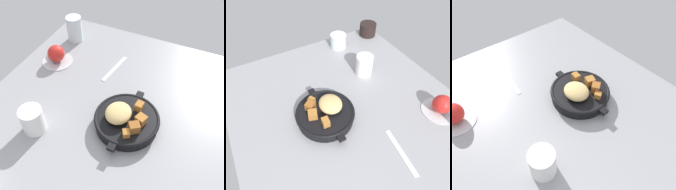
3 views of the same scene
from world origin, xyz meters
TOP-DOWN VIEW (x-y plane):
  - ground_plane at (0.00, 0.00)cm, footprint 98.14×85.05cm
  - cast_iron_skillet at (-2.27, -9.58)cm, footprint 25.68×21.40cm
  - saucer_plate at (15.90, 29.30)cm, footprint 12.72×12.72cm
  - red_apple at (15.90, 29.30)cm, footprint 7.04×7.04cm
  - butter_knife at (21.91, 5.59)cm, footprint 17.35×3.87cm
  - water_glass_short at (-39.88, 16.65)cm, footprint 8.06×8.06cm
  - white_creamer_pitcher at (-16.20, 16.50)cm, footprint 7.33×7.33cm
  - coffee_mug_dark at (-42.24, 36.71)cm, footprint 8.95×8.95cm

SIDE VIEW (x-z plane):
  - ground_plane at x=0.00cm, z-range -2.40..0.00cm
  - butter_knife at x=21.91cm, z-range 0.00..0.36cm
  - saucer_plate at x=15.90cm, z-range 0.00..0.60cm
  - cast_iron_skillet at x=-2.27cm, z-range -1.02..6.69cm
  - coffee_mug_dark at x=-42.24cm, z-range 0.00..6.70cm
  - water_glass_short at x=-39.88cm, z-range 0.00..7.06cm
  - red_apple at x=15.90cm, z-range 0.60..7.64cm
  - white_creamer_pitcher at x=-16.20cm, z-range 0.00..9.17cm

